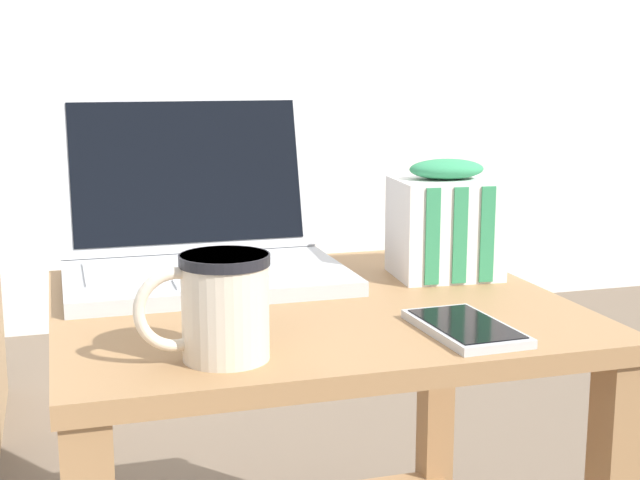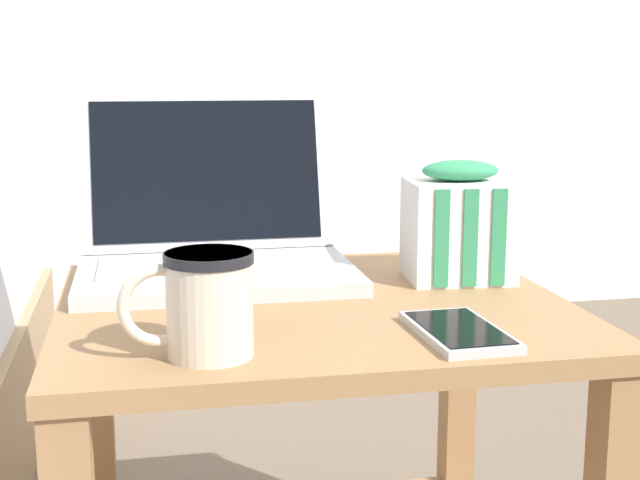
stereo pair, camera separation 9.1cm
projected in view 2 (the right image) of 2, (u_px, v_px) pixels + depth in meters
bedside_table at (314, 440)px, 1.07m from camera, size 0.58×0.51×0.48m
laptop at (214, 239)px, 1.16m from camera, size 0.35×0.29×0.23m
mug_front_left at (206, 299)px, 0.83m from camera, size 0.13×0.08×0.10m
snack_bag at (459, 225)px, 1.13m from camera, size 0.14×0.12×0.15m
cell_phone at (459, 332)px, 0.90m from camera, size 0.09×0.15×0.01m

